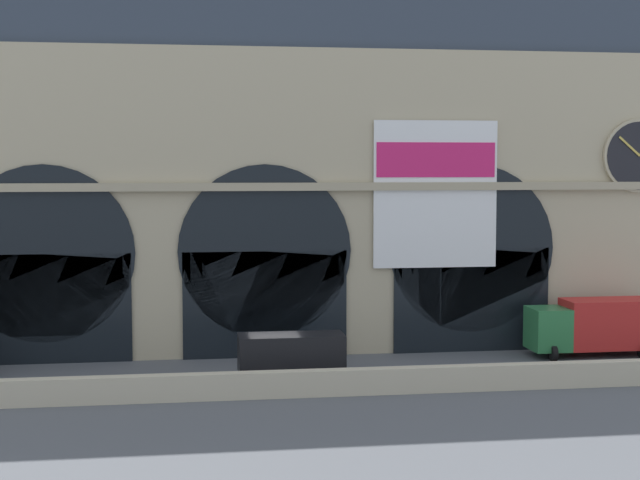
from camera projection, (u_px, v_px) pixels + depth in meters
ground_plane at (274, 377)px, 47.64m from camera, size 200.00×200.00×0.00m
quay_parapet_wall at (284, 384)px, 43.44m from camera, size 90.00×0.70×1.19m
station_building at (261, 164)px, 54.24m from camera, size 48.93×5.43×21.74m
van_center at (291, 354)px, 47.16m from camera, size 5.20×2.48×2.20m
box_truck_east at (597, 325)px, 52.84m from camera, size 7.50×2.91×3.12m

